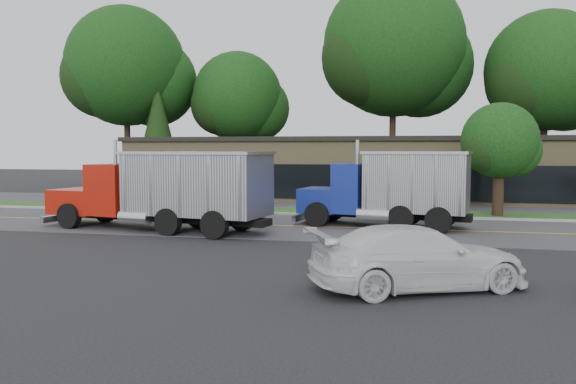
{
  "coord_description": "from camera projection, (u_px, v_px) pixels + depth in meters",
  "views": [
    {
      "loc": [
        5.5,
        -15.59,
        3.47
      ],
      "look_at": [
        0.86,
        5.77,
        1.8
      ],
      "focal_mm": 35.0,
      "sensor_mm": 36.0,
      "label": 1
    }
  ],
  "objects": [
    {
      "name": "ground",
      "position": [
        218.0,
        267.0,
        16.62
      ],
      "size": [
        140.0,
        140.0,
        0.0
      ],
      "primitive_type": "plane",
      "color": "#2B2B30",
      "rests_on": "ground"
    },
    {
      "name": "road",
      "position": [
        285.0,
        226.0,
        25.39
      ],
      "size": [
        60.0,
        8.0,
        0.02
      ],
      "primitive_type": "cube",
      "color": "#58585D",
      "rests_on": "ground"
    },
    {
      "name": "center_line",
      "position": [
        285.0,
        226.0,
        25.39
      ],
      "size": [
        60.0,
        0.12,
        0.01
      ],
      "primitive_type": "cube",
      "color": "gold",
      "rests_on": "ground"
    },
    {
      "name": "curb",
      "position": [
        302.0,
        215.0,
        29.48
      ],
      "size": [
        60.0,
        0.3,
        0.12
      ],
      "primitive_type": "cube",
      "color": "#9E9E99",
      "rests_on": "ground"
    },
    {
      "name": "grass_verge",
      "position": [
        308.0,
        212.0,
        31.24
      ],
      "size": [
        60.0,
        3.4,
        0.03
      ],
      "primitive_type": "cube",
      "color": "#2F5B1F",
      "rests_on": "ground"
    },
    {
      "name": "far_parking",
      "position": [
        322.0,
        203.0,
        36.11
      ],
      "size": [
        60.0,
        7.0,
        0.02
      ],
      "primitive_type": "cube",
      "color": "#58585D",
      "rests_on": "ground"
    },
    {
      "name": "strip_mall",
      "position": [
        361.0,
        169.0,
        41.38
      ],
      "size": [
        32.0,
        12.0,
        4.0
      ],
      "primitive_type": "cube",
      "color": "#92805A",
      "rests_on": "ground"
    },
    {
      "name": "tree_far_a",
      "position": [
        128.0,
        72.0,
        51.33
      ],
      "size": [
        11.52,
        10.84,
        16.44
      ],
      "color": "#382619",
      "rests_on": "ground"
    },
    {
      "name": "tree_far_b",
      "position": [
        239.0,
        101.0,
        51.34
      ],
      "size": [
        8.65,
        8.14,
        12.34
      ],
      "color": "#382619",
      "rests_on": "ground"
    },
    {
      "name": "tree_far_c",
      "position": [
        396.0,
        53.0,
        48.12
      ],
      "size": [
        12.85,
        12.09,
        18.33
      ],
      "color": "#382619",
      "rests_on": "ground"
    },
    {
      "name": "tree_far_d",
      "position": [
        547.0,
        77.0,
        44.77
      ],
      "size": [
        10.14,
        9.54,
        14.46
      ],
      "color": "#382619",
      "rests_on": "ground"
    },
    {
      "name": "evergreen_left",
      "position": [
        158.0,
        130.0,
        48.84
      ],
      "size": [
        4.12,
        4.12,
        9.36
      ],
      "color": "#382619",
      "rests_on": "ground"
    },
    {
      "name": "tree_verge",
      "position": [
        501.0,
        144.0,
        28.87
      ],
      "size": [
        4.11,
        3.87,
        5.87
      ],
      "color": "#382619",
      "rests_on": "ground"
    },
    {
      "name": "dump_truck_red",
      "position": [
        168.0,
        188.0,
        23.71
      ],
      "size": [
        10.49,
        4.3,
        3.36
      ],
      "rotation": [
        0.0,
        0.0,
        2.96
      ],
      "color": "black",
      "rests_on": "ground"
    },
    {
      "name": "dump_truck_blue",
      "position": [
        393.0,
        187.0,
        24.77
      ],
      "size": [
        7.72,
        3.81,
        3.36
      ],
      "rotation": [
        0.0,
        0.0,
        2.97
      ],
      "color": "black",
      "rests_on": "ground"
    },
    {
      "name": "rally_car",
      "position": [
        418.0,
        257.0,
        13.92
      ],
      "size": [
        5.87,
        4.35,
        1.58
      ],
      "primitive_type": "imported",
      "rotation": [
        0.0,
        0.0,
        2.02
      ],
      "color": "silver",
      "rests_on": "ground"
    }
  ]
}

